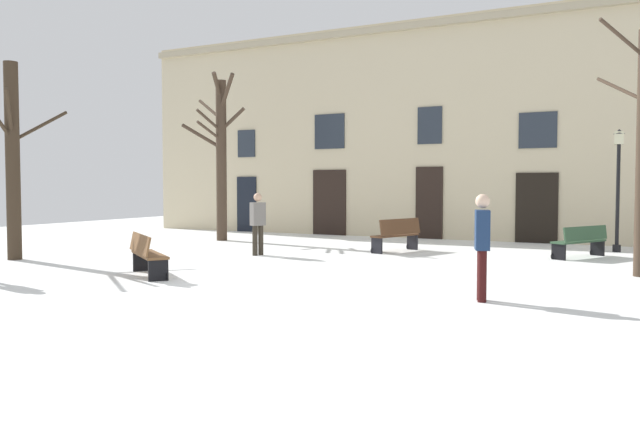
% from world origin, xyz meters
% --- Properties ---
extents(ground_plane, '(38.25, 38.25, 0.00)m').
position_xyz_m(ground_plane, '(0.00, 0.00, 0.00)').
color(ground_plane, white).
extents(building_facade, '(23.91, 0.60, 7.76)m').
position_xyz_m(building_facade, '(0.01, 10.92, 3.92)').
color(building_facade, beige).
rests_on(building_facade, ground).
extents(tree_center, '(2.40, 1.84, 5.64)m').
position_xyz_m(tree_center, '(-6.15, 6.92, 2.98)').
color(tree_center, '#423326').
rests_on(tree_center, ground).
extents(tree_near_facade, '(1.42, 2.88, 4.99)m').
position_xyz_m(tree_near_facade, '(-7.66, 0.11, 2.60)').
color(tree_near_facade, '#382B1E').
rests_on(tree_near_facade, ground).
extents(streetlamp, '(0.30, 0.30, 3.47)m').
position_xyz_m(streetlamp, '(6.06, 8.91, 2.14)').
color(streetlamp, black).
rests_on(streetlamp, ground).
extents(bench_near_center_tree, '(1.30, 1.82, 0.84)m').
position_xyz_m(bench_near_center_tree, '(5.23, 6.90, 0.44)').
color(bench_near_center_tree, '#2D4C33').
rests_on(bench_near_center_tree, ground).
extents(bench_facing_shops, '(1.67, 1.41, 0.88)m').
position_xyz_m(bench_facing_shops, '(-2.68, -0.57, 0.46)').
color(bench_facing_shops, brown).
rests_on(bench_facing_shops, ground).
extents(bench_far_corner, '(1.00, 1.75, 0.95)m').
position_xyz_m(bench_far_corner, '(0.45, 6.17, 0.49)').
color(bench_far_corner, '#51331E').
rests_on(bench_far_corner, ground).
extents(person_crossing_plaza, '(0.32, 0.43, 1.75)m').
position_xyz_m(person_crossing_plaza, '(4.15, -0.29, 0.98)').
color(person_crossing_plaza, '#350F0F').
rests_on(person_crossing_plaza, ground).
extents(person_near_bench, '(0.37, 0.44, 1.68)m').
position_xyz_m(person_near_bench, '(-2.62, 3.67, 0.93)').
color(person_near_bench, '#2D271E').
rests_on(person_near_bench, ground).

